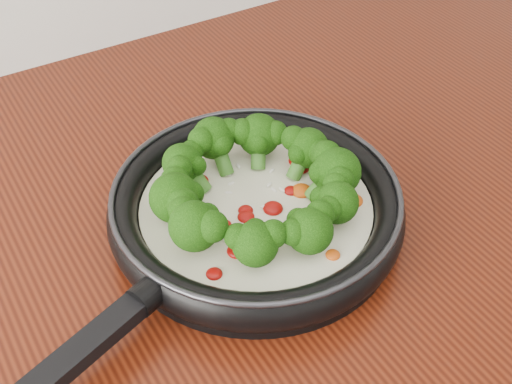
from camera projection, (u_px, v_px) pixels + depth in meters
skillet at (254, 205)px, 0.71m from camera, size 0.51×0.40×0.09m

